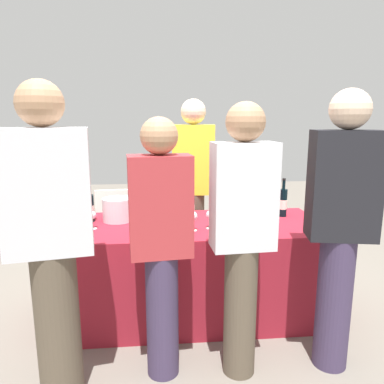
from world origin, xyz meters
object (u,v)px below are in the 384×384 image
object	(u,v)px
wine_glass_1	(138,221)
wine_glass_3	(192,217)
wine_glass_5	(254,218)
menu_board	(121,229)
wine_bottle_3	(283,202)
wine_bottle_2	(190,207)
guest_1	(161,241)
guest_0	(51,237)
wine_glass_2	(156,216)
ice_bucket	(118,209)
guest_3	(340,223)
wine_bottle_1	(154,204)
guest_2	(242,232)
wine_bottle_0	(89,208)
wine_glass_4	(210,215)
server_pouring	(193,183)
wine_glass_0	(92,216)

from	to	relation	value
wine_glass_1	wine_glass_3	size ratio (longest dim) A/B	0.89
wine_glass_5	menu_board	bearing A→B (deg)	132.24
wine_glass_5	wine_bottle_3	bearing A→B (deg)	46.38
wine_bottle_2	wine_glass_1	world-z (taller)	wine_bottle_2
wine_bottle_3	guest_1	xyz separation A→B (m)	(-1.01, -0.83, -0.01)
guest_0	menu_board	size ratio (longest dim) A/B	2.07
wine_glass_1	wine_glass_2	distance (m)	0.14
ice_bucket	guest_0	world-z (taller)	guest_0
guest_0	menu_board	bearing A→B (deg)	74.86
wine_glass_5	guest_3	xyz separation A→B (m)	(0.39, -0.49, 0.10)
wine_glass_5	guest_1	xyz separation A→B (m)	(-0.67, -0.47, 0.01)
wine_bottle_3	guest_3	size ratio (longest dim) A/B	0.19
wine_bottle_1	guest_2	xyz separation A→B (m)	(0.52, -0.92, 0.04)
wine_bottle_0	guest_2	bearing A→B (deg)	-39.47
guest_2	wine_bottle_1	bearing A→B (deg)	115.84
wine_glass_2	guest_2	size ratio (longest dim) A/B	0.09
wine_glass_1	wine_glass_3	bearing A→B (deg)	3.65
wine_glass_1	wine_glass_4	bearing A→B (deg)	6.97
wine_bottle_0	ice_bucket	distance (m)	0.22
wine_glass_5	guest_2	bearing A→B (deg)	-111.92
wine_bottle_3	guest_2	distance (m)	1.02
wine_glass_2	server_pouring	distance (m)	0.86
wine_glass_4	ice_bucket	world-z (taller)	ice_bucket
ice_bucket	wine_glass_1	bearing A→B (deg)	-62.25
wine_bottle_2	guest_1	bearing A→B (deg)	-106.74
wine_bottle_2	wine_glass_0	distance (m)	0.76
wine_bottle_2	ice_bucket	world-z (taller)	wine_bottle_2
wine_glass_2	wine_glass_3	xyz separation A→B (m)	(0.26, -0.05, -0.00)
wine_bottle_1	guest_3	size ratio (longest dim) A/B	0.19
wine_bottle_3	guest_3	bearing A→B (deg)	-86.70
wine_glass_3	menu_board	distance (m)	1.39
wine_glass_1	wine_glass_2	size ratio (longest dim) A/B	0.89
wine_bottle_1	wine_bottle_3	bearing A→B (deg)	-3.51
guest_2	wine_bottle_3	bearing A→B (deg)	54.33
wine_glass_0	menu_board	bearing A→B (deg)	85.09
wine_glass_2	guest_0	world-z (taller)	guest_0
ice_bucket	wine_glass_4	bearing A→B (deg)	-21.76
guest_3	wine_glass_4	bearing A→B (deg)	151.51
wine_glass_2	guest_1	bearing A→B (deg)	-86.58
wine_bottle_1	wine_bottle_3	distance (m)	1.06
guest_3	wine_bottle_2	bearing A→B (deg)	146.13
wine_bottle_0	guest_2	world-z (taller)	guest_2
wine_bottle_2	server_pouring	bearing A→B (deg)	81.81
ice_bucket	guest_0	size ratio (longest dim) A/B	0.14
guest_1	wine_bottle_1	bearing A→B (deg)	87.11
server_pouring	wine_glass_3	bearing A→B (deg)	88.53
wine_glass_4	guest_3	bearing A→B (deg)	-38.98
wine_bottle_1	wine_glass_5	xyz separation A→B (m)	(0.72, -0.42, -0.02)
server_pouring	wine_glass_1	bearing A→B (deg)	65.75
wine_glass_0	wine_glass_2	world-z (taller)	wine_glass_2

